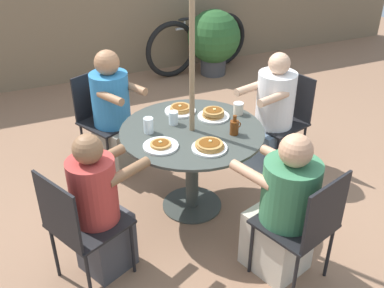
# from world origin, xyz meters

# --- Properties ---
(ground_plane) EXTENTS (12.00, 12.00, 0.00)m
(ground_plane) POSITION_xyz_m (0.00, 0.00, 0.00)
(ground_plane) COLOR #8C664C
(back_fence) EXTENTS (10.00, 0.06, 1.64)m
(back_fence) POSITION_xyz_m (0.00, 3.18, 0.82)
(back_fence) COLOR #7A664C
(back_fence) RESTS_ON ground
(patio_table) EXTENTS (1.12, 1.12, 0.74)m
(patio_table) POSITION_xyz_m (0.00, 0.00, 0.58)
(patio_table) COLOR #383D38
(patio_table) RESTS_ON ground
(umbrella_pole) EXTENTS (0.04, 0.04, 2.35)m
(umbrella_pole) POSITION_xyz_m (0.00, 0.00, 1.18)
(umbrella_pole) COLOR #846B4C
(umbrella_pole) RESTS_ON ground
(patio_chair_north) EXTENTS (0.54, 0.54, 0.89)m
(patio_chair_north) POSITION_xyz_m (1.07, 0.29, 0.52)
(patio_chair_north) COLOR black
(patio_chair_north) RESTS_ON ground
(diner_north) EXTENTS (0.56, 0.45, 1.14)m
(diner_north) POSITION_xyz_m (0.90, 0.25, 0.52)
(diner_north) COLOR slate
(diner_north) RESTS_ON ground
(patio_chair_east) EXTENTS (0.58, 0.58, 0.89)m
(patio_chair_east) POSITION_xyz_m (-0.49, 0.99, 0.52)
(patio_chair_east) COLOR black
(patio_chair_east) RESTS_ON ground
(diner_east) EXTENTS (0.49, 0.54, 1.16)m
(diner_east) POSITION_xyz_m (-0.41, 0.84, 0.53)
(diner_east) COLOR gray
(diner_east) RESTS_ON ground
(patio_chair_south) EXTENTS (0.58, 0.58, 0.89)m
(patio_chair_south) POSITION_xyz_m (-1.00, -0.47, 0.52)
(patio_chair_south) COLOR black
(patio_chair_south) RESTS_ON ground
(diner_south) EXTENTS (0.56, 0.48, 1.09)m
(diner_south) POSITION_xyz_m (-0.84, -0.40, 0.51)
(diner_south) COLOR #3D3D42
(diner_south) RESTS_ON ground
(patio_chair_west) EXTENTS (0.55, 0.55, 0.89)m
(patio_chair_west) POSITION_xyz_m (0.33, -1.06, 0.52)
(patio_chair_west) COLOR black
(patio_chair_west) RESTS_ON ground
(diner_west) EXTENTS (0.50, 0.59, 1.09)m
(diner_west) POSITION_xyz_m (0.28, -0.89, 0.49)
(diner_west) COLOR beige
(diner_west) RESTS_ON ground
(pancake_plate_a) EXTENTS (0.26, 0.26, 0.05)m
(pancake_plate_a) POSITION_xyz_m (-0.31, -0.15, 0.75)
(pancake_plate_a) COLOR white
(pancake_plate_a) RESTS_ON patio_table
(pancake_plate_b) EXTENTS (0.26, 0.26, 0.06)m
(pancake_plate_b) POSITION_xyz_m (0.00, -0.31, 0.76)
(pancake_plate_b) COLOR white
(pancake_plate_b) RESTS_ON patio_table
(pancake_plate_c) EXTENTS (0.26, 0.26, 0.08)m
(pancake_plate_c) POSITION_xyz_m (0.24, 0.12, 0.76)
(pancake_plate_c) COLOR white
(pancake_plate_c) RESTS_ON patio_table
(pancake_plate_d) EXTENTS (0.26, 0.26, 0.06)m
(pancake_plate_d) POSITION_xyz_m (0.04, 0.32, 0.76)
(pancake_plate_d) COLOR white
(pancake_plate_d) RESTS_ON patio_table
(syrup_bottle) EXTENTS (0.09, 0.07, 0.16)m
(syrup_bottle) POSITION_xyz_m (0.27, -0.19, 0.80)
(syrup_bottle) COLOR #602D0F
(syrup_bottle) RESTS_ON patio_table
(coffee_cup) EXTENTS (0.08, 0.08, 0.10)m
(coffee_cup) POSITION_xyz_m (0.46, 0.10, 0.78)
(coffee_cup) COLOR beige
(coffee_cup) RESTS_ON patio_table
(drinking_glass_a) EXTENTS (0.08, 0.08, 0.12)m
(drinking_glass_a) POSITION_xyz_m (-0.32, 0.09, 0.80)
(drinking_glass_a) COLOR silver
(drinking_glass_a) RESTS_ON patio_table
(drinking_glass_b) EXTENTS (0.07, 0.07, 0.11)m
(drinking_glass_b) POSITION_xyz_m (-0.09, 0.15, 0.79)
(drinking_glass_b) COLOR silver
(drinking_glass_b) RESTS_ON patio_table
(bicycle) EXTENTS (1.63, 0.44, 0.80)m
(bicycle) POSITION_xyz_m (1.33, 2.85, 0.40)
(bicycle) COLOR black
(bicycle) RESTS_ON ground
(potted_shrub) EXTENTS (0.73, 0.73, 0.91)m
(potted_shrub) POSITION_xyz_m (1.49, 2.66, 0.51)
(potted_shrub) COLOR #3D3D3F
(potted_shrub) RESTS_ON ground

